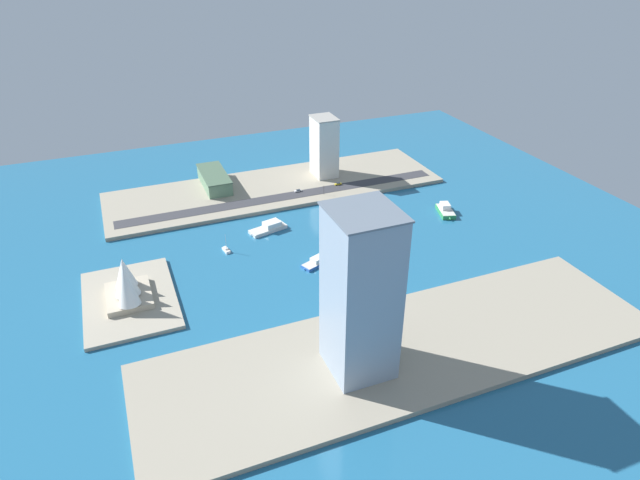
# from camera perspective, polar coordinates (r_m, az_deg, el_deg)

# --- Properties ---
(ground_plane) EXTENTS (440.00, 440.00, 0.00)m
(ground_plane) POSITION_cam_1_polar(r_m,az_deg,el_deg) (322.88, 0.58, -1.14)
(ground_plane) COLOR #23668E
(quay_west) EXTENTS (70.00, 240.00, 2.51)m
(quay_west) POSITION_cam_1_polar(r_m,az_deg,el_deg) (253.96, 8.91, -11.12)
(quay_west) COLOR #9E937F
(quay_west) RESTS_ON ground_plane
(quay_east) EXTENTS (70.00, 240.00, 2.51)m
(quay_east) POSITION_cam_1_polar(r_m,az_deg,el_deg) (401.29, -4.60, 5.47)
(quay_east) COLOR #9E937F
(quay_east) RESTS_ON ground_plane
(peninsula_point) EXTENTS (66.09, 45.23, 2.00)m
(peninsula_point) POSITION_cam_1_polar(r_m,az_deg,el_deg) (297.06, -19.23, -5.88)
(peninsula_point) COLOR #A89E89
(peninsula_point) RESTS_ON ground_plane
(road_strip) EXTENTS (11.40, 228.00, 0.15)m
(road_strip) POSITION_cam_1_polar(r_m,az_deg,el_deg) (383.84, -3.71, 4.54)
(road_strip) COLOR #38383D
(road_strip) RESTS_ON quay_east
(ferry_green_doubledeck) EXTENTS (21.90, 14.03, 6.41)m
(ferry_green_doubledeck) POSITION_cam_1_polar(r_m,az_deg,el_deg) (374.12, 12.96, 3.03)
(ferry_green_doubledeck) COLOR #2D8C4C
(ferry_green_doubledeck) RESTS_ON ground_plane
(catamaran_blue) EXTENTS (13.77, 20.67, 4.26)m
(catamaran_blue) POSITION_cam_1_polar(r_m,az_deg,el_deg) (310.19, -0.21, -2.20)
(catamaran_blue) COLOR blue
(catamaran_blue) RESTS_ON ground_plane
(yacht_sleek_gray) EXTENTS (6.94, 13.15, 3.92)m
(yacht_sleek_gray) POSITION_cam_1_polar(r_m,az_deg,el_deg) (350.32, 1.65, 1.78)
(yacht_sleek_gray) COLOR #999EA3
(yacht_sleek_gray) RESTS_ON ground_plane
(tugboat_red) EXTENTS (13.30, 9.84, 4.01)m
(tugboat_red) POSITION_cam_1_polar(r_m,az_deg,el_deg) (336.77, 7.23, 0.31)
(tugboat_red) COLOR red
(tugboat_red) RESTS_ON ground_plane
(ferry_white_commuter) EXTENTS (14.39, 25.75, 5.39)m
(ferry_white_commuter) POSITION_cam_1_polar(r_m,az_deg,el_deg) (345.51, -5.31, 1.33)
(ferry_white_commuter) COLOR silver
(ferry_white_commuter) RESTS_ON ground_plane
(sailboat_small_white) EXTENTS (8.34, 4.03, 11.52)m
(sailboat_small_white) POSITION_cam_1_polar(r_m,az_deg,el_deg) (326.73, -9.74, -1.02)
(sailboat_small_white) COLOR white
(sailboat_small_white) RESTS_ON ground_plane
(tower_tall_glass) EXTENTS (27.74, 25.92, 74.29)m
(tower_tall_glass) POSITION_cam_1_polar(r_m,az_deg,el_deg) (218.31, 4.28, -5.68)
(tower_tall_glass) COLOR #8C9EB2
(tower_tall_glass) RESTS_ON quay_west
(terminal_long_green) EXTENTS (44.47, 17.33, 10.19)m
(terminal_long_green) POSITION_cam_1_polar(r_m,az_deg,el_deg) (404.95, -10.96, 6.23)
(terminal_long_green) COLOR slate
(terminal_long_green) RESTS_ON quay_east
(hotel_broad_white) EXTENTS (21.08, 16.36, 44.54)m
(hotel_broad_white) POSITION_cam_1_polar(r_m,az_deg,el_deg) (411.23, 0.44, 9.73)
(hotel_broad_white) COLOR silver
(hotel_broad_white) RESTS_ON quay_east
(van_white) EXTENTS (2.16, 5.05, 1.43)m
(van_white) POSITION_cam_1_polar(r_m,az_deg,el_deg) (390.47, -2.31, 5.17)
(van_white) COLOR black
(van_white) RESTS_ON road_strip
(taxi_yellow_cab) EXTENTS (1.85, 5.09, 1.70)m
(taxi_yellow_cab) POSITION_cam_1_polar(r_m,az_deg,el_deg) (401.04, 1.90, 5.89)
(taxi_yellow_cab) COLOR black
(taxi_yellow_cab) RESTS_ON road_strip
(traffic_light_waterfront) EXTENTS (0.36, 0.36, 6.50)m
(traffic_light_waterfront) POSITION_cam_1_polar(r_m,az_deg,el_deg) (384.50, 0.40, 5.36)
(traffic_light_waterfront) COLOR black
(traffic_light_waterfront) RESTS_ON quay_east
(opera_landmark) EXTENTS (31.14, 22.07, 23.95)m
(opera_landmark) POSITION_cam_1_polar(r_m,az_deg,el_deg) (290.81, -19.57, -4.23)
(opera_landmark) COLOR #BCAD93
(opera_landmark) RESTS_ON peninsula_point
(park_tree_cluster) EXTENTS (15.61, 19.91, 9.81)m
(park_tree_cluster) POSITION_cam_1_polar(r_m,az_deg,el_deg) (245.80, 4.82, -10.26)
(park_tree_cluster) COLOR brown
(park_tree_cluster) RESTS_ON quay_west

